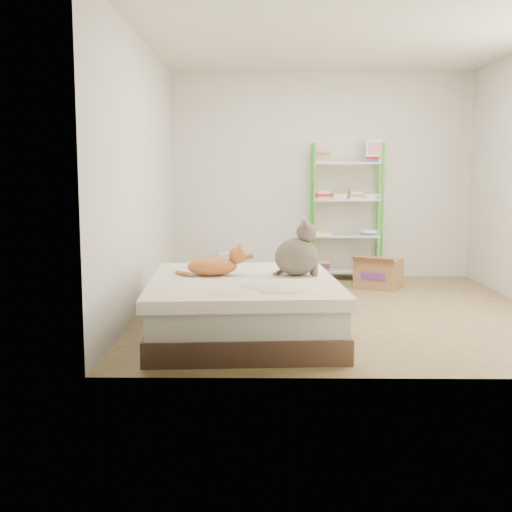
{
  "coord_description": "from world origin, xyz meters",
  "views": [
    {
      "loc": [
        -0.74,
        -6.14,
        1.32
      ],
      "look_at": [
        -0.8,
        -0.68,
        0.62
      ],
      "focal_mm": 45.0,
      "sensor_mm": 36.0,
      "label": 1
    }
  ],
  "objects_px": {
    "bed": "(243,307)",
    "shelf_unit": "(347,212)",
    "orange_cat": "(212,264)",
    "white_bin": "(230,266)",
    "grey_cat": "(297,249)",
    "cardboard_box": "(379,273)"
  },
  "relations": [
    {
      "from": "shelf_unit",
      "to": "cardboard_box",
      "type": "relative_size",
      "value": 2.75
    },
    {
      "from": "cardboard_box",
      "to": "grey_cat",
      "type": "bearing_deg",
      "value": -89.38
    },
    {
      "from": "bed",
      "to": "cardboard_box",
      "type": "xyz_separation_m",
      "value": [
        1.51,
        2.22,
        -0.07
      ]
    },
    {
      "from": "bed",
      "to": "grey_cat",
      "type": "height_order",
      "value": "grey_cat"
    },
    {
      "from": "white_bin",
      "to": "bed",
      "type": "bearing_deg",
      "value": -84.78
    },
    {
      "from": "grey_cat",
      "to": "shelf_unit",
      "type": "distance_m",
      "value": 2.83
    },
    {
      "from": "bed",
      "to": "orange_cat",
      "type": "distance_m",
      "value": 0.45
    },
    {
      "from": "grey_cat",
      "to": "white_bin",
      "type": "height_order",
      "value": "grey_cat"
    },
    {
      "from": "orange_cat",
      "to": "cardboard_box",
      "type": "relative_size",
      "value": 0.78
    },
    {
      "from": "bed",
      "to": "white_bin",
      "type": "relative_size",
      "value": 5.73
    },
    {
      "from": "shelf_unit",
      "to": "white_bin",
      "type": "xyz_separation_m",
      "value": [
        -1.46,
        -0.03,
        -0.67
      ]
    },
    {
      "from": "bed",
      "to": "orange_cat",
      "type": "xyz_separation_m",
      "value": [
        -0.26,
        0.13,
        0.34
      ]
    },
    {
      "from": "white_bin",
      "to": "shelf_unit",
      "type": "bearing_deg",
      "value": 1.21
    },
    {
      "from": "orange_cat",
      "to": "white_bin",
      "type": "height_order",
      "value": "orange_cat"
    },
    {
      "from": "bed",
      "to": "cardboard_box",
      "type": "height_order",
      "value": "bed"
    },
    {
      "from": "grey_cat",
      "to": "shelf_unit",
      "type": "relative_size",
      "value": 0.26
    },
    {
      "from": "shelf_unit",
      "to": "bed",
      "type": "bearing_deg",
      "value": -112.84
    },
    {
      "from": "cardboard_box",
      "to": "white_bin",
      "type": "distance_m",
      "value": 1.87
    },
    {
      "from": "bed",
      "to": "orange_cat",
      "type": "bearing_deg",
      "value": 149.36
    },
    {
      "from": "bed",
      "to": "shelf_unit",
      "type": "distance_m",
      "value": 3.17
    },
    {
      "from": "cardboard_box",
      "to": "white_bin",
      "type": "xyz_separation_m",
      "value": [
        -1.76,
        0.61,
        0.0
      ]
    },
    {
      "from": "cardboard_box",
      "to": "bed",
      "type": "bearing_deg",
      "value": -96.47
    }
  ]
}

